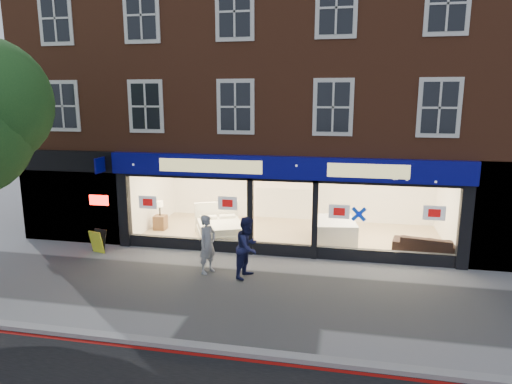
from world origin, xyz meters
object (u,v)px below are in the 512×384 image
(mattress_stack, at_px, (334,230))
(sofa, at_px, (426,245))
(display_bed, at_px, (220,229))
(a_board, at_px, (98,241))
(pedestrian_grey, at_px, (208,244))
(pedestrian_blue, at_px, (248,247))

(mattress_stack, relative_size, sofa, 0.98)
(display_bed, distance_m, a_board, 4.21)
(mattress_stack, xyz_separation_m, sofa, (3.00, -0.94, -0.06))
(sofa, bearing_deg, a_board, 20.37)
(pedestrian_grey, bearing_deg, a_board, 102.34)
(a_board, xyz_separation_m, pedestrian_blue, (5.35, -1.04, 0.50))
(pedestrian_grey, relative_size, pedestrian_blue, 0.98)
(sofa, height_order, a_board, a_board)
(mattress_stack, distance_m, a_board, 8.11)
(display_bed, bearing_deg, mattress_stack, -17.04)
(display_bed, bearing_deg, pedestrian_grey, -104.77)
(a_board, bearing_deg, pedestrian_blue, 4.06)
(mattress_stack, xyz_separation_m, pedestrian_grey, (-3.53, -3.63, 0.41))
(display_bed, relative_size, pedestrian_grey, 1.41)
(sofa, relative_size, pedestrian_grey, 1.18)
(sofa, bearing_deg, pedestrian_blue, 38.76)
(display_bed, relative_size, a_board, 3.17)
(sofa, relative_size, pedestrian_blue, 1.16)
(display_bed, height_order, a_board, display_bed)
(display_bed, relative_size, sofa, 1.19)
(display_bed, distance_m, mattress_stack, 4.09)
(a_board, height_order, pedestrian_grey, pedestrian_grey)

